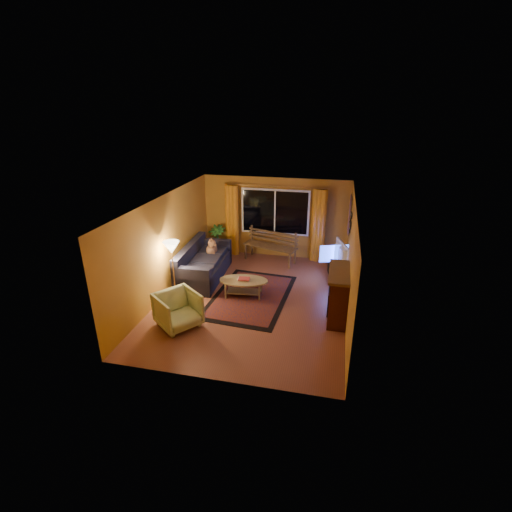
% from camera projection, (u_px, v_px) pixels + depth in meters
% --- Properties ---
extents(floor, '(4.50, 6.00, 0.02)m').
position_uv_depth(floor, '(253.00, 300.00, 9.27)').
color(floor, brown).
rests_on(floor, ground).
extents(ceiling, '(4.50, 6.00, 0.02)m').
position_uv_depth(ceiling, '(253.00, 201.00, 8.31)').
color(ceiling, white).
rests_on(ceiling, ground).
extents(wall_back, '(4.50, 0.02, 2.50)m').
position_uv_depth(wall_back, '(275.00, 218.00, 11.51)').
color(wall_back, '#B67D29').
rests_on(wall_back, ground).
extents(wall_left, '(0.02, 6.00, 2.50)m').
position_uv_depth(wall_left, '(165.00, 246.00, 9.25)').
color(wall_left, '#B67D29').
rests_on(wall_left, ground).
extents(wall_right, '(0.02, 6.00, 2.50)m').
position_uv_depth(wall_right, '(351.00, 261.00, 8.33)').
color(wall_right, '#B67D29').
rests_on(wall_right, ground).
extents(window, '(2.00, 0.02, 1.30)m').
position_uv_depth(window, '(275.00, 212.00, 11.37)').
color(window, black).
rests_on(window, wall_back).
extents(curtain_rod, '(3.20, 0.03, 0.03)m').
position_uv_depth(curtain_rod, '(275.00, 186.00, 11.03)').
color(curtain_rod, '#BF8C3F').
rests_on(curtain_rod, wall_back).
extents(curtain_left, '(0.36, 0.36, 2.24)m').
position_uv_depth(curtain_left, '(232.00, 220.00, 11.71)').
color(curtain_left, orange).
rests_on(curtain_left, ground).
extents(curtain_right, '(0.36, 0.36, 2.24)m').
position_uv_depth(curtain_right, '(318.00, 226.00, 11.17)').
color(curtain_right, orange).
rests_on(curtain_right, ground).
extents(bench, '(1.74, 0.96, 0.50)m').
position_uv_depth(bench, '(270.00, 254.00, 11.40)').
color(bench, '#503A22').
rests_on(bench, ground).
extents(potted_plant, '(0.67, 0.67, 0.99)m').
position_uv_depth(potted_plant, '(217.00, 240.00, 11.81)').
color(potted_plant, '#235B1E').
rests_on(potted_plant, ground).
extents(sofa, '(1.10, 2.37, 0.94)m').
position_uv_depth(sofa, '(204.00, 262.00, 10.28)').
color(sofa, black).
rests_on(sofa, ground).
extents(dog, '(0.39, 0.50, 0.51)m').
position_uv_depth(dog, '(212.00, 247.00, 10.65)').
color(dog, '#A16944').
rests_on(dog, sofa).
extents(armchair, '(1.13, 1.14, 0.86)m').
position_uv_depth(armchair, '(178.00, 308.00, 8.01)').
color(armchair, '#BFD592').
rests_on(armchair, ground).
extents(floor_lamp, '(0.29, 0.29, 1.47)m').
position_uv_depth(floor_lamp, '(173.00, 270.00, 9.15)').
color(floor_lamp, '#BF8C3F').
rests_on(floor_lamp, ground).
extents(rug, '(2.01, 2.98, 0.02)m').
position_uv_depth(rug, '(251.00, 296.00, 9.40)').
color(rug, '#7F2600').
rests_on(rug, ground).
extents(coffee_table, '(1.35, 1.35, 0.45)m').
position_uv_depth(coffee_table, '(244.00, 288.00, 9.36)').
color(coffee_table, '#948758').
rests_on(coffee_table, ground).
extents(tv_console, '(0.55, 1.13, 0.45)m').
position_uv_depth(tv_console, '(337.00, 271.00, 10.26)').
color(tv_console, black).
rests_on(tv_console, ground).
extents(television, '(0.47, 1.05, 0.61)m').
position_uv_depth(television, '(339.00, 254.00, 10.06)').
color(television, black).
rests_on(television, tv_console).
extents(fireplace, '(0.40, 1.20, 1.10)m').
position_uv_depth(fireplace, '(338.00, 296.00, 8.28)').
color(fireplace, maroon).
rests_on(fireplace, ground).
extents(mirror_cluster, '(0.06, 0.60, 0.56)m').
position_uv_depth(mirror_cluster, '(350.00, 221.00, 9.31)').
color(mirror_cluster, black).
rests_on(mirror_cluster, wall_right).
extents(painting, '(0.04, 0.76, 0.96)m').
position_uv_depth(painting, '(350.00, 214.00, 10.40)').
color(painting, '#C5562A').
rests_on(painting, wall_right).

